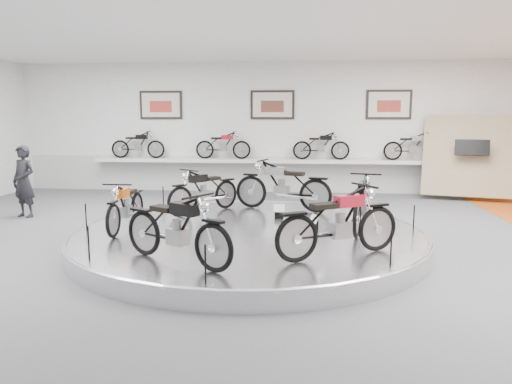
# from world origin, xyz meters

# --- Properties ---
(floor) EXTENTS (16.00, 16.00, 0.00)m
(floor) POSITION_xyz_m (0.00, 0.00, 0.00)
(floor) COLOR #535356
(floor) RESTS_ON ground
(ceiling) EXTENTS (16.00, 16.00, 0.00)m
(ceiling) POSITION_xyz_m (0.00, 0.00, 4.00)
(ceiling) COLOR white
(ceiling) RESTS_ON wall_back
(wall_back) EXTENTS (16.00, 0.00, 16.00)m
(wall_back) POSITION_xyz_m (0.00, 7.00, 2.00)
(wall_back) COLOR white
(wall_back) RESTS_ON floor
(wall_front) EXTENTS (16.00, 0.00, 16.00)m
(wall_front) POSITION_xyz_m (0.00, -7.00, 2.00)
(wall_front) COLOR white
(wall_front) RESTS_ON floor
(dado_band) EXTENTS (15.68, 0.04, 1.10)m
(dado_band) POSITION_xyz_m (0.00, 6.98, 0.55)
(dado_band) COLOR #BCBCBA
(dado_band) RESTS_ON floor
(display_platform) EXTENTS (6.40, 6.40, 0.30)m
(display_platform) POSITION_xyz_m (0.00, 0.30, 0.15)
(display_platform) COLOR silver
(display_platform) RESTS_ON floor
(platform_rim) EXTENTS (6.40, 6.40, 0.10)m
(platform_rim) POSITION_xyz_m (0.00, 0.30, 0.27)
(platform_rim) COLOR #B2B2BA
(platform_rim) RESTS_ON display_platform
(shelf) EXTENTS (11.00, 0.55, 0.10)m
(shelf) POSITION_xyz_m (0.00, 6.70, 1.00)
(shelf) COLOR silver
(shelf) RESTS_ON wall_back
(poster_left) EXTENTS (1.35, 0.06, 0.88)m
(poster_left) POSITION_xyz_m (-3.50, 6.96, 2.70)
(poster_left) COLOR beige
(poster_left) RESTS_ON wall_back
(poster_center) EXTENTS (1.35, 0.06, 0.88)m
(poster_center) POSITION_xyz_m (0.00, 6.96, 2.70)
(poster_center) COLOR beige
(poster_center) RESTS_ON wall_back
(poster_right) EXTENTS (1.35, 0.06, 0.88)m
(poster_right) POSITION_xyz_m (3.50, 6.96, 2.70)
(poster_right) COLOR beige
(poster_right) RESTS_ON wall_back
(display_panel) EXTENTS (2.56, 1.52, 2.30)m
(display_panel) POSITION_xyz_m (5.60, 6.10, 1.25)
(display_panel) COLOR tan
(display_panel) RESTS_ON floor
(shelf_bike_a) EXTENTS (1.22, 0.43, 0.73)m
(shelf_bike_a) POSITION_xyz_m (-4.20, 6.70, 1.42)
(shelf_bike_a) COLOR black
(shelf_bike_a) RESTS_ON shelf
(shelf_bike_b) EXTENTS (1.22, 0.43, 0.73)m
(shelf_bike_b) POSITION_xyz_m (-1.50, 6.70, 1.42)
(shelf_bike_b) COLOR maroon
(shelf_bike_b) RESTS_ON shelf
(shelf_bike_c) EXTENTS (1.22, 0.43, 0.73)m
(shelf_bike_c) POSITION_xyz_m (1.50, 6.70, 1.42)
(shelf_bike_c) COLOR black
(shelf_bike_c) RESTS_ON shelf
(shelf_bike_d) EXTENTS (1.22, 0.43, 0.73)m
(shelf_bike_d) POSITION_xyz_m (4.20, 6.70, 1.42)
(shelf_bike_d) COLOR silver
(shelf_bike_d) RESTS_ON shelf
(bike_a) EXTENTS (0.98, 1.79, 1.00)m
(bike_a) POSITION_xyz_m (2.06, 0.56, 0.80)
(bike_a) COLOR black
(bike_a) RESTS_ON display_platform
(bike_b) EXTENTS (2.00, 1.19, 1.11)m
(bike_b) POSITION_xyz_m (0.53, 2.35, 0.86)
(bike_b) COLOR silver
(bike_b) RESTS_ON display_platform
(bike_c) EXTENTS (1.46, 1.67, 0.97)m
(bike_c) POSITION_xyz_m (-1.14, 1.89, 0.79)
(bike_c) COLOR black
(bike_c) RESTS_ON display_platform
(bike_d) EXTENTS (0.55, 1.54, 0.91)m
(bike_d) POSITION_xyz_m (-2.23, 0.13, 0.75)
(bike_d) COLOR #C85107
(bike_d) RESTS_ON display_platform
(bike_e) EXTENTS (1.81, 1.44, 1.03)m
(bike_e) POSITION_xyz_m (-0.78, -1.83, 0.81)
(bike_e) COLOR black
(bike_e) RESTS_ON display_platform
(bike_f) EXTENTS (1.87, 1.48, 1.06)m
(bike_f) POSITION_xyz_m (1.51, -1.27, 0.83)
(bike_f) COLOR maroon
(bike_f) RESTS_ON display_platform
(visitor) EXTENTS (0.71, 0.58, 1.69)m
(visitor) POSITION_xyz_m (-5.54, 2.47, 0.84)
(visitor) COLOR black
(visitor) RESTS_ON floor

